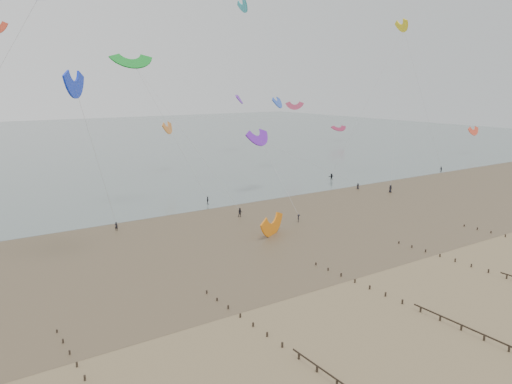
# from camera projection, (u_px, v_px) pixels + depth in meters

# --- Properties ---
(ground) EXTENTS (500.00, 500.00, 0.00)m
(ground) POSITION_uv_depth(u_px,v_px,m) (356.00, 301.00, 60.62)
(ground) COLOR brown
(ground) RESTS_ON ground
(sea_and_shore) EXTENTS (500.00, 665.00, 0.03)m
(sea_and_shore) POSITION_uv_depth(u_px,v_px,m) (195.00, 236.00, 86.25)
(sea_and_shore) COLOR #475654
(sea_and_shore) RESTS_ON ground
(kitesurfer_lead) EXTENTS (0.69, 0.67, 1.61)m
(kitesurfer_lead) POSITION_uv_depth(u_px,v_px,m) (116.00, 226.00, 89.50)
(kitesurfer_lead) COLOR black
(kitesurfer_lead) RESTS_ON ground
(kitesurfers) EXTENTS (132.73, 29.03, 1.87)m
(kitesurfers) POSITION_uv_depth(u_px,v_px,m) (311.00, 192.00, 118.05)
(kitesurfers) COLOR black
(kitesurfers) RESTS_ON ground
(grounded_kite) EXTENTS (8.94, 8.34, 3.93)m
(grounded_kite) POSITION_uv_depth(u_px,v_px,m) (273.00, 235.00, 87.18)
(grounded_kite) COLOR orange
(grounded_kite) RESTS_ON ground
(kites_airborne) EXTENTS (264.16, 107.35, 44.70)m
(kites_airborne) POSITION_uv_depth(u_px,v_px,m) (44.00, 104.00, 117.82)
(kites_airborne) COLOR maroon
(kites_airborne) RESTS_ON ground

